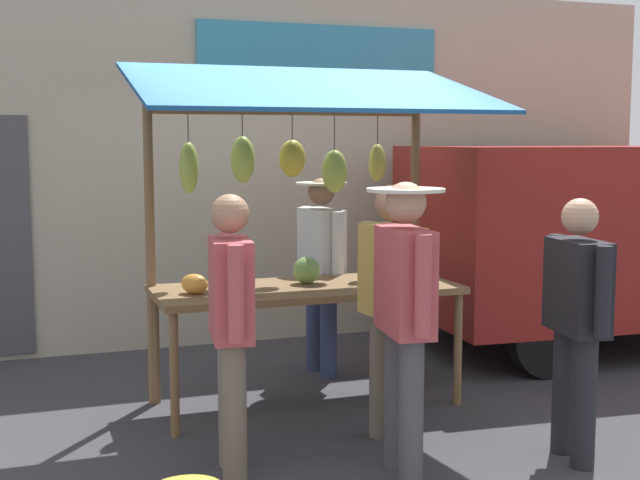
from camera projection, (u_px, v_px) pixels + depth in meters
name	position (u px, v px, depth m)	size (l,w,h in m)	color
ground_plane	(306.00, 403.00, 6.38)	(40.00, 40.00, 0.00)	#38383D
street_backdrop	(228.00, 165.00, 8.22)	(9.00, 0.30, 3.40)	#B2A893
market_stall	(302.00, 195.00, 6.23)	(2.50, 1.46, 2.50)	brown
vendor_with_sunhat	(321.00, 259.00, 7.10)	(0.42, 0.69, 1.63)	navy
shopper_in_grey_tee	(405.00, 303.00, 4.89)	(0.44, 0.72, 1.71)	#4C4C51
shopper_with_ponytail	(231.00, 315.00, 4.93)	(0.29, 0.69, 1.64)	#726656
shopper_with_shopping_bag	(577.00, 311.00, 5.15)	(0.29, 0.68, 1.60)	#232328
shopper_in_striped_shirt	(392.00, 295.00, 5.44)	(0.28, 0.70, 1.66)	#726656
parked_van	(630.00, 227.00, 8.12)	(4.51, 2.14, 1.88)	maroon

